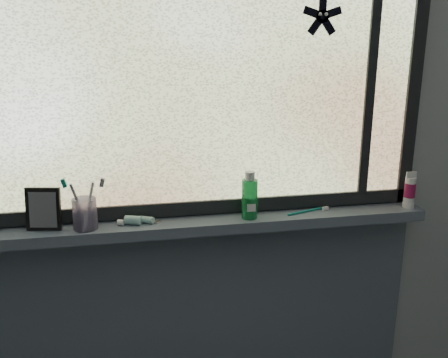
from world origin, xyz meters
TOP-DOWN VIEW (x-y plane):
  - wall_back at (0.00, 1.30)m, footprint 3.00×0.01m
  - windowsill at (0.00, 1.23)m, footprint 1.62×0.14m
  - sill_apron at (0.00, 1.29)m, footprint 1.62×0.02m
  - window_pane at (0.00, 1.28)m, footprint 1.50×0.01m
  - frame_bottom at (0.00, 1.28)m, footprint 1.60×0.03m
  - frame_right at (0.78, 1.28)m, footprint 0.05×0.03m
  - frame_mullion at (0.60, 1.28)m, footprint 0.03×0.03m
  - starfish_sticker at (0.40, 1.27)m, footprint 0.15×0.02m
  - vanity_mirror at (-0.57, 1.24)m, footprint 0.13×0.08m
  - toothpaste_tube at (-0.26, 1.22)m, footprint 0.18×0.10m
  - toothbrush_cup at (-0.44, 1.21)m, footprint 0.09×0.09m
  - toothbrush_lying at (0.35, 1.23)m, footprint 0.19×0.08m
  - mouthwash_bottle at (0.14, 1.21)m, footprint 0.08×0.08m
  - cream_tube at (0.77, 1.21)m, footprint 0.04×0.04m

SIDE VIEW (x-z plane):
  - sill_apron at x=0.00m, z-range 0.00..0.98m
  - windowsill at x=0.00m, z-range 0.98..1.02m
  - toothbrush_lying at x=0.35m, z-range 1.02..1.03m
  - toothpaste_tube at x=-0.26m, z-range 1.02..1.05m
  - frame_bottom at x=0.00m, z-range 1.02..1.07m
  - toothbrush_cup at x=-0.44m, z-range 1.02..1.13m
  - vanity_mirror at x=-0.57m, z-range 1.02..1.17m
  - cream_tube at x=0.77m, z-range 1.04..1.15m
  - mouthwash_bottle at x=0.14m, z-range 1.04..1.18m
  - wall_back at x=0.00m, z-range 0.00..2.50m
  - frame_right at x=0.78m, z-range 0.98..2.08m
  - window_pane at x=0.00m, z-range 1.03..2.03m
  - frame_mullion at x=0.60m, z-range 1.03..2.03m
  - starfish_sticker at x=0.40m, z-range 1.65..1.79m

